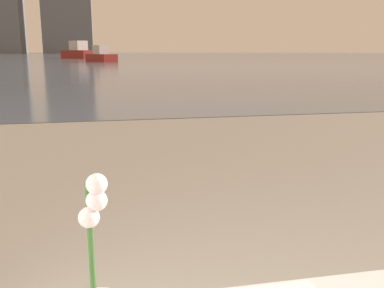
{
  "coord_description": "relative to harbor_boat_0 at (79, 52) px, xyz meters",
  "views": [
    {
      "loc": [
        -0.44,
        0.15,
        1.12
      ],
      "look_at": [
        0.07,
        2.62,
        0.56
      ],
      "focal_mm": 40.0,
      "sensor_mm": 36.0,
      "label": 1
    }
  ],
  "objects": [
    {
      "name": "harbor_water",
      "position": [
        3.17,
        7.57,
        -0.74
      ],
      "size": [
        180.0,
        110.0,
        0.01
      ],
      "color": "slate",
      "rests_on": "ground_plane"
    },
    {
      "name": "harbor_boat_0",
      "position": [
        0.0,
        0.0,
        0.0
      ],
      "size": [
        4.56,
        5.72,
        2.08
      ],
      "color": "maroon",
      "rests_on": "harbor_water"
    },
    {
      "name": "harbor_boat_1",
      "position": [
        2.65,
        -14.72,
        -0.23
      ],
      "size": [
        2.84,
        4.04,
        1.44
      ],
      "color": "maroon",
      "rests_on": "harbor_water"
    }
  ]
}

